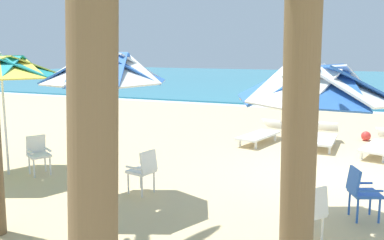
{
  "coord_description": "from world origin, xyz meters",
  "views": [
    {
      "loc": [
        0.6,
        -9.47,
        2.77
      ],
      "look_at": [
        -3.48,
        0.22,
        1.0
      ],
      "focal_mm": 39.3,
      "sensor_mm": 36.0,
      "label": 1
    }
  ],
  "objects_px": {
    "beach_umbrella_0": "(314,85)",
    "beach_umbrella_2": "(1,68)",
    "plastic_chair_3": "(38,152)",
    "sun_lounger_1": "(324,137)",
    "palm_tree_3": "(303,56)",
    "beach_ball": "(366,136)",
    "beach_umbrella_1": "(104,70)",
    "plastic_chair_1": "(361,190)",
    "palm_tree_1": "(91,86)",
    "plastic_chair_2": "(144,169)",
    "sun_lounger_2": "(261,133)",
    "sun_lounger_0": "(381,144)",
    "plastic_chair_0": "(309,211)"
  },
  "relations": [
    {
      "from": "plastic_chair_1",
      "to": "beach_ball",
      "type": "height_order",
      "value": "plastic_chair_1"
    },
    {
      "from": "beach_umbrella_0",
      "to": "palm_tree_3",
      "type": "height_order",
      "value": "palm_tree_3"
    },
    {
      "from": "plastic_chair_3",
      "to": "sun_lounger_1",
      "type": "height_order",
      "value": "plastic_chair_3"
    },
    {
      "from": "beach_umbrella_0",
      "to": "beach_umbrella_2",
      "type": "height_order",
      "value": "beach_umbrella_2"
    },
    {
      "from": "palm_tree_1",
      "to": "plastic_chair_1",
      "type": "bearing_deg",
      "value": 69.29
    },
    {
      "from": "plastic_chair_2",
      "to": "sun_lounger_2",
      "type": "distance_m",
      "value": 5.48
    },
    {
      "from": "sun_lounger_0",
      "to": "plastic_chair_0",
      "type": "bearing_deg",
      "value": -100.05
    },
    {
      "from": "plastic_chair_2",
      "to": "beach_ball",
      "type": "distance_m",
      "value": 7.92
    },
    {
      "from": "sun_lounger_1",
      "to": "palm_tree_1",
      "type": "relative_size",
      "value": 0.52
    },
    {
      "from": "plastic_chair_1",
      "to": "plastic_chair_3",
      "type": "xyz_separation_m",
      "value": [
        -6.71,
        -0.07,
        0.0
      ]
    },
    {
      "from": "plastic_chair_2",
      "to": "sun_lounger_1",
      "type": "distance_m",
      "value": 6.22
    },
    {
      "from": "beach_umbrella_1",
      "to": "palm_tree_1",
      "type": "distance_m",
      "value": 4.53
    },
    {
      "from": "sun_lounger_1",
      "to": "sun_lounger_2",
      "type": "distance_m",
      "value": 1.8
    },
    {
      "from": "beach_umbrella_2",
      "to": "sun_lounger_0",
      "type": "distance_m",
      "value": 9.57
    },
    {
      "from": "plastic_chair_3",
      "to": "beach_umbrella_1",
      "type": "bearing_deg",
      "value": -19.59
    },
    {
      "from": "sun_lounger_0",
      "to": "sun_lounger_2",
      "type": "bearing_deg",
      "value": 176.42
    },
    {
      "from": "plastic_chair_3",
      "to": "palm_tree_3",
      "type": "height_order",
      "value": "palm_tree_3"
    },
    {
      "from": "sun_lounger_0",
      "to": "sun_lounger_2",
      "type": "relative_size",
      "value": 1.0
    },
    {
      "from": "beach_umbrella_0",
      "to": "beach_ball",
      "type": "distance_m",
      "value": 7.45
    },
    {
      "from": "plastic_chair_0",
      "to": "palm_tree_1",
      "type": "bearing_deg",
      "value": -107.86
    },
    {
      "from": "plastic_chair_3",
      "to": "palm_tree_3",
      "type": "xyz_separation_m",
      "value": [
        6.1,
        -2.82,
        2.2
      ]
    },
    {
      "from": "plastic_chair_3",
      "to": "sun_lounger_0",
      "type": "bearing_deg",
      "value": 34.73
    },
    {
      "from": "sun_lounger_1",
      "to": "palm_tree_1",
      "type": "xyz_separation_m",
      "value": [
        -0.7,
        -9.97,
        2.24
      ]
    },
    {
      "from": "beach_umbrella_0",
      "to": "sun_lounger_2",
      "type": "bearing_deg",
      "value": 110.62
    },
    {
      "from": "plastic_chair_1",
      "to": "plastic_chair_2",
      "type": "xyz_separation_m",
      "value": [
        -3.89,
        -0.3,
        0.0
      ]
    },
    {
      "from": "palm_tree_1",
      "to": "sun_lounger_0",
      "type": "bearing_deg",
      "value": 77.07
    },
    {
      "from": "beach_umbrella_1",
      "to": "plastic_chair_2",
      "type": "xyz_separation_m",
      "value": [
        0.39,
        0.63,
        -1.92
      ]
    },
    {
      "from": "beach_umbrella_0",
      "to": "beach_umbrella_1",
      "type": "height_order",
      "value": "beach_umbrella_1"
    },
    {
      "from": "beach_umbrella_0",
      "to": "palm_tree_1",
      "type": "xyz_separation_m",
      "value": [
        -1.03,
        -4.17,
        0.29
      ]
    },
    {
      "from": "sun_lounger_0",
      "to": "sun_lounger_1",
      "type": "xyz_separation_m",
      "value": [
        -1.5,
        0.38,
        0.0
      ]
    },
    {
      "from": "plastic_chair_0",
      "to": "beach_umbrella_1",
      "type": "height_order",
      "value": "beach_umbrella_1"
    },
    {
      "from": "beach_umbrella_2",
      "to": "beach_umbrella_0",
      "type": "bearing_deg",
      "value": -1.62
    },
    {
      "from": "sun_lounger_1",
      "to": "beach_ball",
      "type": "xyz_separation_m",
      "value": [
        1.12,
        1.31,
        -0.14
      ]
    },
    {
      "from": "beach_umbrella_1",
      "to": "palm_tree_1",
      "type": "bearing_deg",
      "value": -56.67
    },
    {
      "from": "beach_umbrella_2",
      "to": "palm_tree_3",
      "type": "height_order",
      "value": "palm_tree_3"
    },
    {
      "from": "sun_lounger_0",
      "to": "beach_ball",
      "type": "height_order",
      "value": "sun_lounger_0"
    },
    {
      "from": "sun_lounger_0",
      "to": "palm_tree_1",
      "type": "relative_size",
      "value": 0.53
    },
    {
      "from": "beach_umbrella_2",
      "to": "plastic_chair_3",
      "type": "xyz_separation_m",
      "value": [
        0.61,
        0.29,
        -1.89
      ]
    },
    {
      "from": "beach_umbrella_0",
      "to": "sun_lounger_2",
      "type": "height_order",
      "value": "beach_umbrella_0"
    },
    {
      "from": "sun_lounger_2",
      "to": "plastic_chair_0",
      "type": "bearing_deg",
      "value": -70.83
    },
    {
      "from": "plastic_chair_0",
      "to": "beach_umbrella_2",
      "type": "bearing_deg",
      "value": 172.27
    },
    {
      "from": "beach_umbrella_2",
      "to": "sun_lounger_1",
      "type": "relative_size",
      "value": 1.26
    },
    {
      "from": "plastic_chair_2",
      "to": "plastic_chair_3",
      "type": "relative_size",
      "value": 1.0
    },
    {
      "from": "beach_umbrella_0",
      "to": "plastic_chair_3",
      "type": "relative_size",
      "value": 3.03
    },
    {
      "from": "plastic_chair_2",
      "to": "beach_umbrella_2",
      "type": "distance_m",
      "value": 3.91
    },
    {
      "from": "beach_umbrella_1",
      "to": "beach_umbrella_0",
      "type": "bearing_deg",
      "value": 6.31
    },
    {
      "from": "plastic_chair_3",
      "to": "beach_ball",
      "type": "relative_size",
      "value": 2.97
    },
    {
      "from": "plastic_chair_2",
      "to": "sun_lounger_2",
      "type": "bearing_deg",
      "value": 79.33
    },
    {
      "from": "plastic_chair_1",
      "to": "palm_tree_1",
      "type": "bearing_deg",
      "value": -110.71
    },
    {
      "from": "palm_tree_3",
      "to": "beach_ball",
      "type": "xyz_separation_m",
      "value": [
        0.64,
        9.46,
        -2.55
      ]
    }
  ]
}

